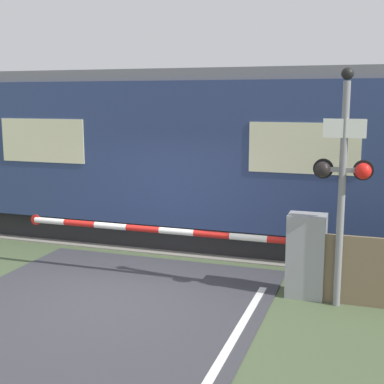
% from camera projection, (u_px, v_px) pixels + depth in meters
% --- Properties ---
extents(ground_plane, '(80.00, 80.00, 0.00)m').
position_uv_depth(ground_plane, '(121.00, 294.00, 8.76)').
color(ground_plane, '#475638').
extents(track_bed, '(36.00, 3.20, 0.13)m').
position_uv_depth(track_bed, '(195.00, 236.00, 12.36)').
color(track_bed, gray).
rests_on(track_bed, ground_plane).
extents(train, '(20.13, 3.10, 3.75)m').
position_uv_depth(train, '(80.00, 150.00, 12.96)').
color(train, black).
rests_on(train, ground_plane).
extents(crossing_barrier, '(5.47, 0.44, 1.36)m').
position_uv_depth(crossing_barrier, '(283.00, 251.00, 8.69)').
color(crossing_barrier, gray).
rests_on(crossing_barrier, ground_plane).
extents(signal_post, '(0.88, 0.26, 3.61)m').
position_uv_depth(signal_post, '(343.00, 174.00, 7.94)').
color(signal_post, gray).
rests_on(signal_post, ground_plane).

